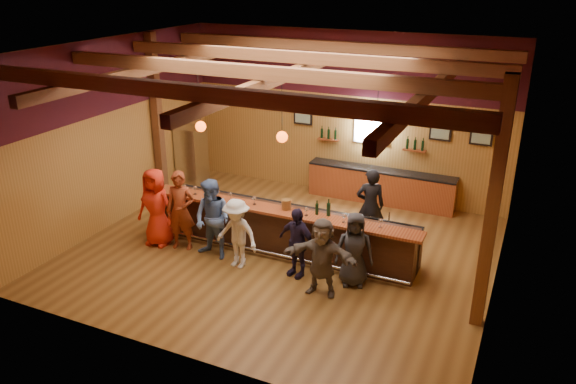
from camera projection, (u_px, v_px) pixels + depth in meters
name	position (u px, v px, depth m)	size (l,w,h in m)	color
room	(283.00, 112.00, 11.56)	(9.04, 9.00, 4.52)	brown
bar_counter	(286.00, 228.00, 12.64)	(6.30, 1.07, 1.11)	black
back_bar_cabinet	(380.00, 186.00, 15.21)	(4.00, 0.52, 0.95)	maroon
window	(372.00, 126.00, 14.97)	(0.95, 0.09, 0.95)	silver
framed_pictures	(404.00, 128.00, 14.61)	(5.35, 0.05, 0.45)	black
wine_shelves	(370.00, 142.00, 15.07)	(3.00, 0.18, 0.30)	maroon
pendant_lights	(282.00, 137.00, 11.70)	(4.24, 0.24, 1.37)	black
stainless_fridge	(192.00, 157.00, 16.15)	(0.70, 0.70, 1.80)	silver
customer_orange	(156.00, 207.00, 12.76)	(0.90, 0.58, 1.83)	red
customer_redvest	(181.00, 211.00, 12.57)	(0.67, 0.44, 1.84)	maroon
customer_denim	(213.00, 220.00, 12.17)	(0.88, 0.68, 1.81)	#5371A7
customer_white	(237.00, 234.00, 11.81)	(1.00, 0.58, 1.55)	silver
customer_navy	(297.00, 242.00, 11.48)	(0.89, 0.37, 1.52)	#211933
customer_brown	(322.00, 257.00, 10.81)	(1.49, 0.47, 1.60)	#62584E
customer_dark	(354.00, 249.00, 11.14)	(0.76, 0.50, 1.56)	#28282B
bartender	(370.00, 206.00, 12.88)	(0.66, 0.43, 1.80)	black
ice_bucket	(286.00, 204.00, 12.14)	(0.20, 0.20, 0.22)	olive
bottle_a	(317.00, 209.00, 11.88)	(0.07, 0.07, 0.32)	black
bottle_b	(329.00, 209.00, 11.81)	(0.08, 0.08, 0.38)	black
glass_a	(185.00, 187.00, 13.05)	(0.08, 0.08, 0.19)	silver
glass_b	(195.00, 188.00, 12.93)	(0.09, 0.09, 0.20)	silver
glass_c	(218.00, 192.00, 12.78)	(0.07, 0.07, 0.16)	silver
glass_d	(230.00, 195.00, 12.60)	(0.08, 0.08, 0.18)	silver
glass_e	(254.00, 198.00, 12.37)	(0.09, 0.09, 0.20)	silver
glass_f	(306.00, 210.00, 11.82)	(0.08, 0.08, 0.18)	silver
glass_g	(344.00, 216.00, 11.49)	(0.09, 0.09, 0.19)	silver
glass_h	(381.00, 221.00, 11.26)	(0.09, 0.09, 0.20)	silver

